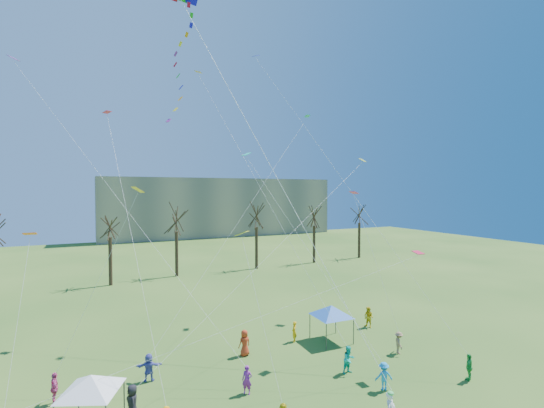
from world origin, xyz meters
name	(u,v)px	position (x,y,z in m)	size (l,w,h in m)	color
distant_building	(219,207)	(22.00, 82.00, 7.50)	(60.00, 14.00, 15.00)	gray
bare_tree_row	(195,227)	(4.21, 36.81, 6.78)	(68.21, 7.63, 9.85)	black
big_box_kite	(186,64)	(-3.78, 6.60, 19.12)	(5.28, 5.79, 24.73)	red
canopy_tent_white	(91,383)	(-9.00, 4.86, 2.32)	(3.34, 3.34, 2.74)	#3F3F44
canopy_tent_blue	(331,311)	(8.00, 8.93, 2.39)	(3.77, 3.77, 2.83)	#3F3F44
festival_crowd	(248,373)	(-0.55, 5.21, 0.86)	(26.18, 10.80, 1.85)	#BF173F
small_kites_aloft	(238,170)	(0.77, 10.39, 13.32)	(30.28, 16.77, 34.60)	#FB560D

